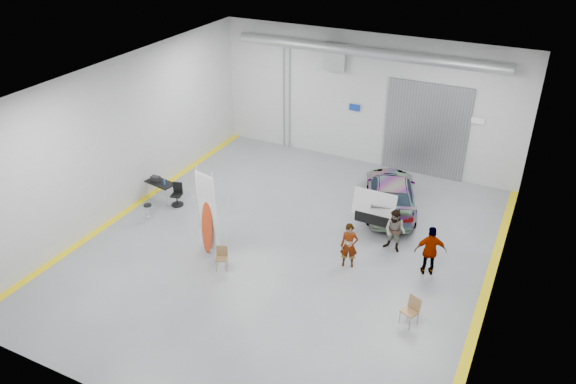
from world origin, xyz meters
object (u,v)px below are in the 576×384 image
at_px(person_c, 430,251).
at_px(folding_chair_far, 409,316).
at_px(surfboard_display, 209,220).
at_px(work_table, 159,182).
at_px(office_chair, 178,196).
at_px(shop_stool, 148,212).
at_px(person_b, 395,231).
at_px(folding_chair_near, 222,262).
at_px(person_a, 349,246).
at_px(sedan_car, 391,192).

relative_size(person_c, folding_chair_far, 1.99).
relative_size(surfboard_display, work_table, 2.39).
distance_m(work_table, office_chair, 1.00).
distance_m(person_c, office_chair, 10.25).
height_order(surfboard_display, shop_stool, surfboard_display).
relative_size(surfboard_display, office_chair, 3.47).
xyz_separation_m(person_b, shop_stool, (-9.15, -2.16, -0.49)).
height_order(person_c, shop_stool, person_c).
relative_size(folding_chair_near, office_chair, 0.85).
height_order(person_a, folding_chair_far, person_a).
relative_size(person_c, shop_stool, 2.83).
bearing_deg(folding_chair_near, person_b, 13.21).
bearing_deg(folding_chair_near, person_a, 5.16).
xyz_separation_m(work_table, office_chair, (0.92, -0.05, -0.39)).
height_order(work_table, office_chair, work_table).
bearing_deg(person_b, sedan_car, 117.76).
bearing_deg(person_a, sedan_car, 70.39).
distance_m(folding_chair_near, work_table, 5.69).
bearing_deg(folding_chair_near, surfboard_display, 119.97).
distance_m(sedan_car, person_c, 4.40).
xyz_separation_m(sedan_car, office_chair, (-7.78, -3.59, -0.27)).
bearing_deg(person_b, surfboard_display, -144.66).
height_order(person_a, office_chair, person_a).
distance_m(person_a, folding_chair_far, 3.32).
bearing_deg(person_c, shop_stool, -14.66).
height_order(person_b, office_chair, person_b).
bearing_deg(work_table, surfboard_display, -30.05).
relative_size(person_c, office_chair, 1.92).
bearing_deg(office_chair, sedan_car, 10.19).
xyz_separation_m(person_c, office_chair, (-10.24, 0.06, -0.49)).
bearing_deg(shop_stool, folding_chair_far, -7.14).
relative_size(person_c, surfboard_display, 0.55).
bearing_deg(person_a, work_table, 155.63).
distance_m(person_a, folding_chair_near, 4.33).
bearing_deg(office_chair, person_a, -20.80).
distance_m(person_c, shop_stool, 10.69).
bearing_deg(folding_chair_near, folding_chair_far, -22.23).
relative_size(folding_chair_near, folding_chair_far, 0.89).
height_order(sedan_car, surfboard_display, surfboard_display).
xyz_separation_m(folding_chair_far, office_chair, (-10.34, 2.76, 0.13)).
height_order(folding_chair_far, shop_stool, folding_chair_far).
relative_size(person_a, person_c, 0.91).
bearing_deg(person_a, folding_chair_far, -54.45).
relative_size(person_a, folding_chair_far, 1.81).
distance_m(surfboard_display, work_table, 4.60).
xyz_separation_m(person_a, shop_stool, (-8.04, -0.58, -0.50)).
bearing_deg(office_chair, shop_stool, -118.39).
xyz_separation_m(sedan_car, surfboard_display, (-4.74, -5.82, 0.63)).
bearing_deg(sedan_car, work_table, 3.47).
bearing_deg(shop_stool, folding_chair_near, -18.97).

